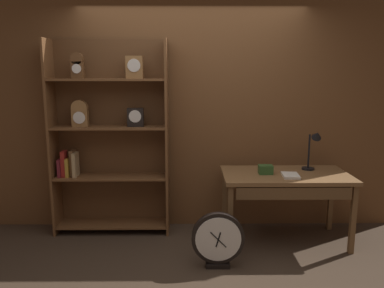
{
  "coord_description": "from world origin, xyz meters",
  "views": [
    {
      "loc": [
        -0.04,
        -3.06,
        1.79
      ],
      "look_at": [
        -0.0,
        0.63,
        1.1
      ],
      "focal_mm": 35.81,
      "sensor_mm": 36.0,
      "label": 1
    }
  ],
  "objects": [
    {
      "name": "round_clock_large",
      "position": [
        0.23,
        0.24,
        0.27
      ],
      "size": [
        0.49,
        0.11,
        0.53
      ],
      "color": "black",
      "rests_on": "ground"
    },
    {
      "name": "workbench",
      "position": [
        0.98,
        0.78,
        0.67
      ],
      "size": [
        1.32,
        0.7,
        0.75
      ],
      "color": "brown",
      "rests_on": "ground"
    },
    {
      "name": "bookshelf",
      "position": [
        -0.93,
        1.12,
        1.07
      ],
      "size": [
        1.27,
        0.32,
        2.14
      ],
      "color": "brown",
      "rests_on": "ground"
    },
    {
      "name": "desk_lamp",
      "position": [
        1.3,
        0.93,
        1.02
      ],
      "size": [
        0.18,
        0.19,
        0.45
      ],
      "color": "black",
      "rests_on": "workbench"
    },
    {
      "name": "back_wood_panel",
      "position": [
        0.0,
        1.3,
        1.3
      ],
      "size": [
        4.8,
        0.05,
        2.6
      ],
      "primitive_type": "cube",
      "color": "brown",
      "rests_on": "ground"
    },
    {
      "name": "toolbox_small",
      "position": [
        0.76,
        0.79,
        0.79
      ],
      "size": [
        0.14,
        0.11,
        0.09
      ],
      "primitive_type": "cube",
      "color": "#2D5123",
      "rests_on": "workbench"
    },
    {
      "name": "ground_plane",
      "position": [
        0.0,
        0.0,
        0.0
      ],
      "size": [
        10.0,
        10.0,
        0.0
      ],
      "primitive_type": "plane",
      "color": "#3D2D21"
    },
    {
      "name": "open_repair_manual",
      "position": [
        1.0,
        0.68,
        0.76
      ],
      "size": [
        0.18,
        0.23,
        0.02
      ],
      "primitive_type": "cube",
      "rotation": [
        0.0,
        0.0,
        -0.07
      ],
      "color": "silver",
      "rests_on": "workbench"
    }
  ]
}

